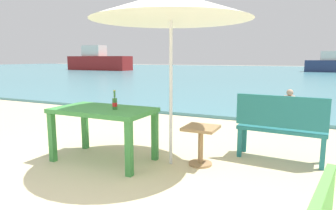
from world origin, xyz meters
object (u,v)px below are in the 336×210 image
(patio_umbrella, at_px, (171,6))
(side_table_wood, at_px, (201,140))
(bench_teal_center, at_px, (281,124))
(beer_bottle_amber, at_px, (115,103))
(picnic_table_green, at_px, (103,116))
(boat_ferry, at_px, (335,65))
(boat_cargo_ship, at_px, (99,61))
(swimmer_person, at_px, (290,97))

(patio_umbrella, relative_size, side_table_wood, 4.26)
(side_table_wood, distance_m, bench_teal_center, 1.16)
(side_table_wood, height_order, bench_teal_center, bench_teal_center)
(patio_umbrella, bearing_deg, beer_bottle_amber, -156.84)
(picnic_table_green, bearing_deg, boat_ferry, 81.14)
(patio_umbrella, xyz_separation_m, boat_cargo_ship, (-20.91, 24.90, -1.01))
(beer_bottle_amber, relative_size, patio_umbrella, 0.12)
(bench_teal_center, bearing_deg, boat_cargo_ship, 132.68)
(side_table_wood, distance_m, swimmer_person, 6.38)
(side_table_wood, relative_size, bench_teal_center, 0.44)
(picnic_table_green, bearing_deg, beer_bottle_amber, -3.58)
(patio_umbrella, distance_m, swimmer_person, 6.83)
(patio_umbrella, distance_m, bench_teal_center, 2.21)
(patio_umbrella, distance_m, boat_cargo_ship, 32.53)
(swimmer_person, xyz_separation_m, boat_ferry, (2.76, 24.21, 0.59))
(side_table_wood, bearing_deg, boat_ferry, 83.42)
(swimmer_person, bearing_deg, boat_cargo_ship, 140.12)
(swimmer_person, distance_m, boat_ferry, 24.38)
(picnic_table_green, bearing_deg, swimmer_person, 73.00)
(boat_ferry, bearing_deg, side_table_wood, -96.58)
(beer_bottle_amber, height_order, boat_cargo_ship, boat_cargo_ship)
(bench_teal_center, bearing_deg, side_table_wood, -147.37)
(side_table_wood, bearing_deg, bench_teal_center, 32.63)
(side_table_wood, bearing_deg, beer_bottle_amber, -158.45)
(beer_bottle_amber, relative_size, boat_ferry, 0.05)
(picnic_table_green, relative_size, boat_ferry, 0.24)
(bench_teal_center, height_order, swimmer_person, bench_teal_center)
(side_table_wood, bearing_deg, boat_cargo_ship, 130.70)
(beer_bottle_amber, relative_size, bench_teal_center, 0.22)
(boat_ferry, bearing_deg, patio_umbrella, -97.27)
(bench_teal_center, bearing_deg, picnic_table_green, -155.47)
(boat_cargo_ship, bearing_deg, bench_teal_center, -47.32)
(beer_bottle_amber, distance_m, boat_cargo_ship, 32.30)
(picnic_table_green, relative_size, side_table_wood, 2.59)
(patio_umbrella, bearing_deg, side_table_wood, 18.55)
(picnic_table_green, xyz_separation_m, patio_umbrella, (0.92, 0.29, 1.47))
(beer_bottle_amber, relative_size, boat_cargo_ship, 0.03)
(swimmer_person, relative_size, boat_ferry, 0.07)
(beer_bottle_amber, bearing_deg, boat_cargo_ship, 128.73)
(beer_bottle_amber, xyz_separation_m, bench_teal_center, (2.06, 1.05, -0.31))
(picnic_table_green, relative_size, swimmer_person, 3.41)
(boat_cargo_ship, bearing_deg, swimmer_person, -39.88)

